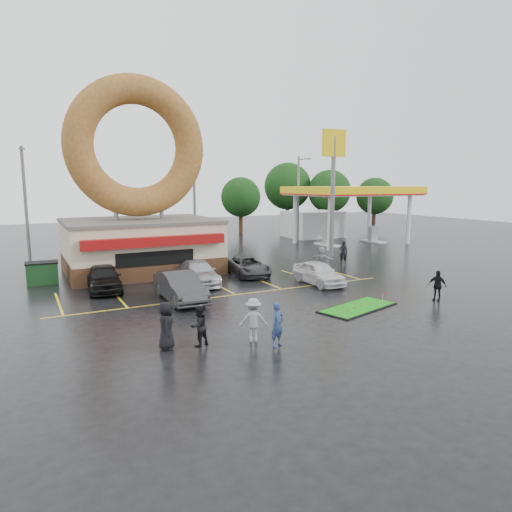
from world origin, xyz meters
name	(u,v)px	position (x,y,z in m)	size (l,w,h in m)	color
ground	(265,309)	(0.00, 0.00, 0.00)	(120.00, 120.00, 0.00)	black
donut_shop	(139,208)	(-3.00, 12.97, 4.46)	(10.20, 8.70, 13.50)	#472B19
gas_station	(334,207)	(20.00, 20.94, 3.70)	(12.30, 13.65, 5.90)	silver
shell_sign	(333,169)	(13.00, 12.00, 7.38)	(2.20, 0.36, 10.60)	slate
streetlight_left	(26,202)	(-10.00, 19.92, 4.78)	(0.40, 2.21, 9.00)	slate
streetlight_mid	(195,199)	(4.00, 20.92, 4.78)	(0.40, 2.21, 9.00)	slate
streetlight_right	(299,197)	(16.00, 21.92, 4.78)	(0.40, 2.21, 9.00)	slate
tree_far_a	(329,191)	(26.00, 30.00, 5.18)	(5.60, 5.60, 8.00)	#332114
tree_far_b	(375,196)	(32.00, 28.00, 4.53)	(4.90, 4.90, 7.00)	#332114
tree_far_c	(288,186)	(22.00, 34.00, 5.84)	(6.30, 6.30, 9.00)	#332114
tree_far_d	(241,197)	(14.00, 32.00, 4.53)	(4.90, 4.90, 7.00)	#332114
car_black	(104,278)	(-6.39, 7.83, 0.77)	(1.81, 4.51, 1.54)	black
car_dgrey	(180,287)	(-3.21, 3.50, 0.79)	(1.67, 4.78, 1.57)	#313234
car_silver	(198,273)	(-0.86, 7.12, 0.70)	(1.96, 4.83, 1.40)	#AFAFB4
car_grey	(248,266)	(3.04, 8.00, 0.64)	(2.12, 4.60, 1.28)	#303032
car_white	(319,273)	(5.70, 3.50, 0.71)	(1.69, 4.19, 1.43)	silver
person_blue	(278,324)	(-2.04, -4.76, 0.86)	(0.63, 0.41, 1.73)	navy
person_blackjkt	(199,326)	(-4.71, -3.34, 0.79)	(0.77, 0.60, 1.58)	black
person_hoodie	(253,320)	(-2.64, -3.89, 0.88)	(1.14, 0.65, 1.76)	gray
person_bystander	(166,326)	(-5.91, -3.12, 0.92)	(0.90, 0.59, 1.84)	black
person_cameraman	(437,286)	(8.98, -2.70, 0.81)	(0.95, 0.40, 1.63)	black
person_walker_near	(322,259)	(8.16, 6.65, 0.91)	(1.68, 0.54, 1.81)	#9A9A9D
person_walker_far	(343,252)	(11.71, 8.71, 0.89)	(0.65, 0.43, 1.79)	black
dumpster	(42,273)	(-9.49, 11.59, 0.65)	(1.80, 1.20, 1.30)	#1B471F
putting_green	(358,307)	(4.26, -1.95, 0.04)	(4.73, 3.01, 0.55)	black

